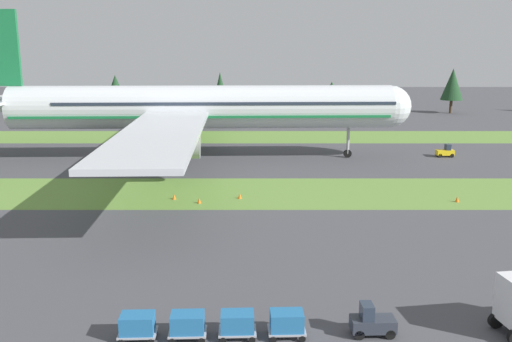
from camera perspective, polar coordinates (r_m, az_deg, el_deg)
The scene contains 14 objects.
grass_strip_near at distance 65.66m, azimuth 4.73°, elevation -2.17°, with size 320.00×13.95×0.01m, color olive.
grass_strip_far at distance 104.63m, azimuth 2.87°, elevation 3.46°, with size 320.00×13.95×0.01m, color olive.
airliner at distance 84.20m, azimuth -7.24°, elevation 6.42°, with size 66.32×81.25×21.55m.
baggage_tug at distance 35.17m, azimuth 11.33°, elevation -14.67°, with size 2.65×1.40×1.97m.
cargo_dolly_lead at distance 34.33m, azimuth 2.87°, elevation -14.94°, with size 2.25×1.58×1.55m.
cargo_dolly_second at distance 34.20m, azimuth -2.15°, elevation -15.04°, with size 2.25×1.58×1.55m.
cargo_dolly_third at distance 34.32m, azimuth -7.16°, elevation -15.04°, with size 2.25×1.58×1.55m.
cargo_dolly_fourth at distance 34.69m, azimuth -12.11°, elevation -14.92°, with size 2.25×1.58×1.55m.
pushback_tractor at distance 90.51m, azimuth 18.27°, elevation 1.89°, with size 2.64×1.38×1.97m.
taxiway_marker_0 at distance 62.90m, azimuth -1.92°, elevation -2.51°, with size 0.44×0.44×0.62m, color orange.
taxiway_marker_1 at distance 61.38m, azimuth -6.01°, elevation -2.99°, with size 0.44×0.44×0.58m, color orange.
taxiway_marker_2 at distance 63.26m, azimuth -8.53°, elevation -2.59°, with size 0.44×0.44×0.56m, color orange.
taxiway_marker_3 at distance 65.30m, azimuth 19.34°, elevation -2.65°, with size 0.44×0.44×0.68m, color orange.
distant_tree_line at distance 139.84m, azimuth 4.81°, elevation 8.56°, with size 200.33×10.11×11.36m.
Camera 1 is at (-5.72, -25.12, 16.86)m, focal length 39.70 mm.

